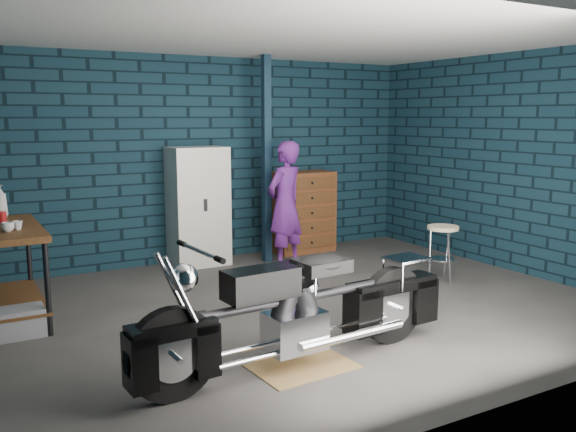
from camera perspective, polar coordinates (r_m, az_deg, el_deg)
name	(u,v)px	position (r m, az deg, el deg)	size (l,w,h in m)	color
ground	(308,306)	(6.31, 1.89, -8.43)	(6.00, 6.00, 0.00)	#4A4745
room_walls	(282,118)	(6.49, -0.61, 9.14)	(6.02, 5.01, 2.71)	#0F2734
support_post	(267,161)	(8.00, -2.02, 5.21)	(0.10, 0.10, 2.70)	#112637
workbench	(9,274)	(6.34, -24.64, -4.94)	(0.60, 1.40, 0.91)	brown
drip_mat	(301,365)	(4.89, 1.23, -13.79)	(0.77, 0.58, 0.01)	olive
motorcycle	(301,302)	(4.72, 1.25, -8.02)	(2.36, 0.64, 1.04)	black
person	(285,205)	(7.77, -0.28, 1.08)	(0.59, 0.39, 1.62)	#5B2079
storage_bin	(20,322)	(5.95, -23.78, -9.07)	(0.41, 0.29, 0.25)	gray
locker	(198,207)	(7.97, -8.39, 0.89)	(0.72, 0.51, 1.54)	silver
tool_chest	(303,212)	(8.69, 1.42, 0.38)	(0.86, 0.48, 1.15)	brown
shop_stool	(442,254)	(7.39, 14.22, -3.43)	(0.36, 0.36, 0.66)	beige
cup_a	(8,227)	(5.95, -24.75, -0.95)	(0.11, 0.11, 0.09)	beige
cup_b	(18,225)	(6.01, -23.98, -0.80)	(0.09, 0.09, 0.08)	beige
mug_red	(2,217)	(6.50, -25.17, -0.07)	(0.08, 0.08, 0.11)	maroon
bottle	(0,201)	(6.79, -25.32, 1.28)	(0.13, 0.13, 0.34)	gray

